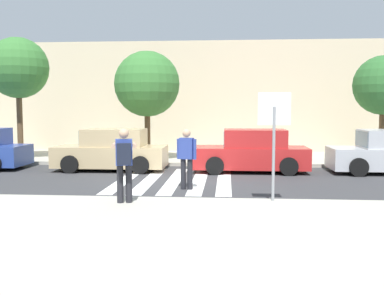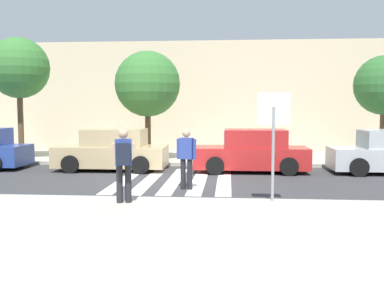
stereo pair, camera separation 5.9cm
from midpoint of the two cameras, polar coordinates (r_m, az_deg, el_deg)
ground_plane at (r=14.33m, az=-2.21°, el=-4.29°), size 120.00×120.00×0.00m
sidewalk_near at (r=8.34m, az=-7.44°, el=-10.77°), size 60.00×6.00×0.14m
sidewalk_far at (r=20.24m, az=-0.17°, el=-1.32°), size 60.00×4.80×0.14m
building_facade_far at (r=24.50m, az=0.71°, el=6.24°), size 56.00×4.00×5.63m
crosswalk_stripe_0 at (r=14.80m, az=-8.29°, el=-4.03°), size 0.44×5.20×0.01m
crosswalk_stripe_1 at (r=14.65m, az=-5.24°, el=-4.09°), size 0.44×5.20×0.01m
crosswalk_stripe_2 at (r=14.53m, az=-2.12°, el=-4.15°), size 0.44×5.20×0.01m
crosswalk_stripe_3 at (r=14.46m, az=1.04°, el=-4.19°), size 0.44×5.20×0.01m
crosswalk_stripe_4 at (r=14.43m, az=4.22°, el=-4.23°), size 0.44×5.20×0.01m
stop_sign at (r=10.67m, az=10.47°, el=3.18°), size 0.76×0.08×2.55m
photographer_with_backpack at (r=10.44m, az=-8.53°, el=-1.42°), size 0.69×0.92×1.72m
pedestrian_crossing at (r=12.79m, az=-0.58°, el=-1.03°), size 0.57×0.31×1.72m
parked_car_tan at (r=16.97m, az=-9.99°, el=-0.42°), size 4.10×1.92×1.55m
parked_car_red at (r=16.44m, az=7.72°, el=-0.57°), size 4.10×1.92×1.55m
street_tree_west at (r=20.48m, az=-21.05°, el=9.34°), size 2.55×2.55×5.13m
street_tree_center at (r=18.77m, az=-5.57°, el=8.00°), size 2.70×2.70×4.52m
street_tree_east at (r=19.91m, az=23.31°, el=7.24°), size 2.41×2.41×4.30m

